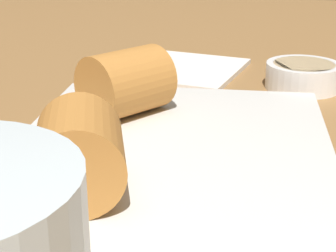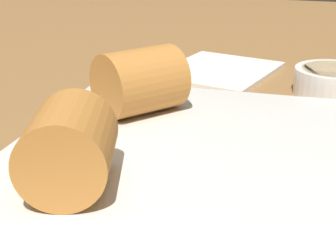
% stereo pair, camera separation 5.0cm
% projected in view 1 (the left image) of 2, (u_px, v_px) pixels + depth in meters
% --- Properties ---
extents(table_surface, '(1.80, 1.40, 0.02)m').
position_uv_depth(table_surface, '(140.00, 194.00, 0.41)').
color(table_surface, olive).
rests_on(table_surface, ground).
extents(serving_plate, '(0.33, 0.25, 0.01)m').
position_uv_depth(serving_plate, '(168.00, 164.00, 0.42)').
color(serving_plate, silver).
rests_on(serving_plate, table_surface).
extents(roll_front_left, '(0.08, 0.07, 0.06)m').
position_uv_depth(roll_front_left, '(79.00, 150.00, 0.35)').
color(roll_front_left, '#B77533').
rests_on(roll_front_left, serving_plate).
extents(roll_front_right, '(0.09, 0.09, 0.06)m').
position_uv_depth(roll_front_right, '(130.00, 81.00, 0.49)').
color(roll_front_right, '#B77533').
rests_on(roll_front_right, serving_plate).
extents(dipping_bowl_near, '(0.08, 0.08, 0.03)m').
position_uv_depth(dipping_bowl_near, '(303.00, 75.00, 0.61)').
color(dipping_bowl_near, white).
rests_on(dipping_bowl_near, table_surface).
extents(napkin, '(0.16, 0.15, 0.01)m').
position_uv_depth(napkin, '(189.00, 70.00, 0.68)').
color(napkin, silver).
rests_on(napkin, table_surface).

